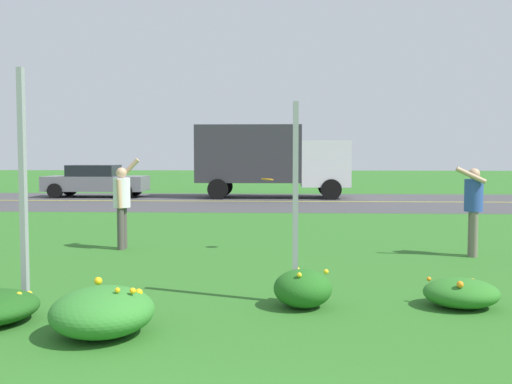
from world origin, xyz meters
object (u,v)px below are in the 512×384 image
sign_post_near_path (23,187)px  box_truck_white (270,157)px  frisbee_orange (267,179)px  car_gray_center_left (96,181)px  sign_post_by_roadside (295,203)px  person_catcher_blue_shirt (473,204)px  person_thrower_white_shirt (122,200)px

sign_post_near_path → box_truck_white: bearing=82.2°
sign_post_near_path → frisbee_orange: (2.95, 4.37, -0.07)m
sign_post_near_path → car_gray_center_left: bearing=105.4°
sign_post_by_roadside → box_truck_white: 18.85m
sign_post_by_roadside → person_catcher_blue_shirt: sign_post_by_roadside is taller
car_gray_center_left → box_truck_white: size_ratio=0.67×
sign_post_near_path → frisbee_orange: 5.27m
box_truck_white → sign_post_near_path: bearing=-97.8°
person_catcher_blue_shirt → frisbee_orange: person_catcher_blue_shirt is taller
sign_post_by_roadside → car_gray_center_left: 20.74m
frisbee_orange → car_gray_center_left: 16.82m
person_thrower_white_shirt → person_catcher_blue_shirt: person_thrower_white_shirt is taller
person_thrower_white_shirt → frisbee_orange: 2.96m
person_thrower_white_shirt → sign_post_by_roadside: bearing=-51.1°
sign_post_near_path → box_truck_white: box_truck_white is taller
sign_post_by_roadside → car_gray_center_left: size_ratio=0.57×
sign_post_by_roadside → frisbee_orange: (-0.48, 4.16, 0.14)m
sign_post_near_path → frisbee_orange: size_ratio=12.54×
sign_post_near_path → person_thrower_white_shirt: bearing=89.8°
sign_post_near_path → sign_post_by_roadside: bearing=3.6°
frisbee_orange → box_truck_white: size_ratio=0.04×
sign_post_by_roadside → person_thrower_white_shirt: 5.45m
frisbee_orange → person_catcher_blue_shirt: bearing=-6.7°
sign_post_near_path → car_gray_center_left: size_ratio=0.66×
frisbee_orange → sign_post_by_roadside: bearing=-83.4°
person_catcher_blue_shirt → box_truck_white: bearing=105.6°
person_thrower_white_shirt → frisbee_orange: size_ratio=7.70×
sign_post_near_path → box_truck_white: (2.59, 19.04, 0.31)m
box_truck_white → car_gray_center_left: bearing=180.0°
sign_post_near_path → frisbee_orange: sign_post_near_path is taller
person_catcher_blue_shirt → car_gray_center_left: (-12.06, 15.13, -0.25)m
person_catcher_blue_shirt → frisbee_orange: bearing=173.3°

